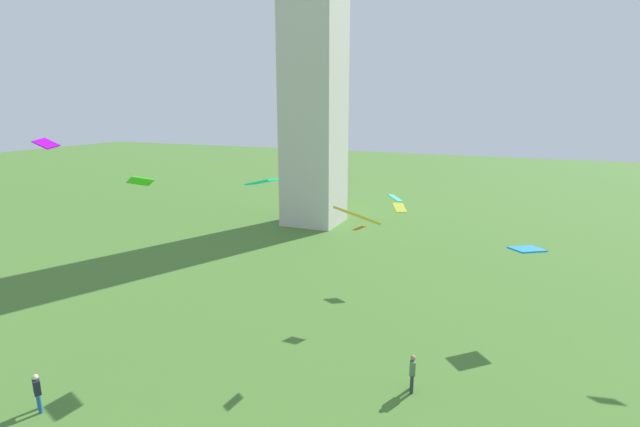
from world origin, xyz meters
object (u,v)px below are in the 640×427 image
at_px(person_1, 37,390).
at_px(kite_flying_7, 527,249).
at_px(kite_flying_8, 400,208).
at_px(kite_flying_6, 141,181).
at_px(kite_flying_4, 357,216).
at_px(kite_flying_1, 360,228).
at_px(kite_flying_3, 262,182).
at_px(kite_flying_5, 46,144).
at_px(kite_flying_2, 395,198).
at_px(person_0, 412,371).

bearing_deg(person_1, kite_flying_7, -108.78).
bearing_deg(kite_flying_8, kite_flying_6, -83.37).
bearing_deg(kite_flying_4, kite_flying_8, -152.39).
bearing_deg(kite_flying_1, person_1, 136.11).
bearing_deg(kite_flying_3, kite_flying_6, 0.53).
height_order(person_1, kite_flying_6, kite_flying_6).
bearing_deg(kite_flying_5, kite_flying_2, -141.76).
distance_m(kite_flying_3, kite_flying_7, 15.15).
distance_m(kite_flying_6, kite_flying_7, 23.01).
height_order(kite_flying_7, kite_flying_8, kite_flying_8).
bearing_deg(kite_flying_3, kite_flying_1, -171.64).
height_order(kite_flying_2, kite_flying_7, kite_flying_2).
relative_size(kite_flying_3, kite_flying_5, 1.50).
relative_size(kite_flying_1, kite_flying_4, 0.59).
bearing_deg(person_1, person_0, -122.32).
bearing_deg(kite_flying_4, person_0, -169.92).
distance_m(person_0, kite_flying_7, 10.46).
relative_size(kite_flying_1, kite_flying_7, 0.42).
relative_size(person_1, kite_flying_6, 1.11).
xyz_separation_m(person_0, kite_flying_6, (-17.69, 3.14, 6.84)).
bearing_deg(kite_flying_2, kite_flying_5, 67.05).
bearing_deg(kite_flying_1, kite_flying_2, -2.89).
xyz_separation_m(person_1, kite_flying_1, (10.23, 10.88, 5.30)).
bearing_deg(kite_flying_7, kite_flying_3, -18.29).
bearing_deg(person_1, kite_flying_8, -85.41).
height_order(person_0, kite_flying_6, kite_flying_6).
height_order(kite_flying_2, kite_flying_4, kite_flying_4).
bearing_deg(person_0, kite_flying_5, -92.29).
relative_size(person_0, kite_flying_1, 1.96).
height_order(kite_flying_3, kite_flying_5, kite_flying_5).
distance_m(kite_flying_1, kite_flying_2, 6.29).
height_order(kite_flying_4, kite_flying_7, kite_flying_4).
height_order(person_0, kite_flying_2, kite_flying_2).
bearing_deg(kite_flying_7, kite_flying_5, -15.02).
height_order(person_1, kite_flying_7, kite_flying_7).
bearing_deg(kite_flying_3, person_1, 66.96).
bearing_deg(kite_flying_7, person_1, -0.53).
height_order(person_1, kite_flying_4, kite_flying_4).
xyz_separation_m(kite_flying_2, kite_flying_4, (2.63, -15.42, 2.52)).
height_order(person_1, kite_flying_5, kite_flying_5).
bearing_deg(kite_flying_8, kite_flying_1, -28.98).
relative_size(kite_flying_6, kite_flying_7, 0.71).
xyz_separation_m(kite_flying_3, kite_flying_5, (-8.86, -5.49, 2.16)).
xyz_separation_m(kite_flying_5, kite_flying_7, (22.26, 11.42, -5.99)).
relative_size(kite_flying_3, kite_flying_4, 1.04).
height_order(kite_flying_1, kite_flying_2, kite_flying_2).
bearing_deg(person_1, kite_flying_6, -40.68).
xyz_separation_m(kite_flying_4, kite_flying_7, (5.16, 14.50, -4.65)).
bearing_deg(person_0, kite_flying_1, -143.86).
distance_m(kite_flying_7, kite_flying_8, 9.75).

